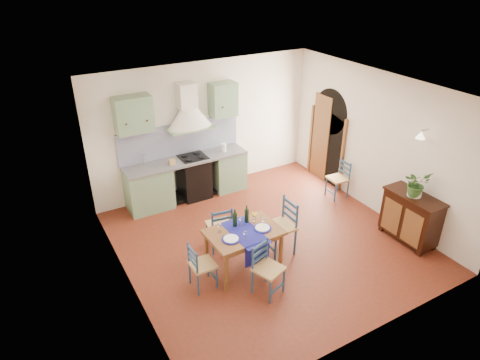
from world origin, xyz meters
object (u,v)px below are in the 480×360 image
potted_plant (417,184)px  sideboard (411,216)px  dining_table (244,236)px  chair_near (267,269)px

potted_plant → sideboard: bearing=-17.3°
sideboard → dining_table: bearing=165.5°
dining_table → chair_near: dining_table is taller
dining_table → chair_near: 0.69m
dining_table → potted_plant: 3.12m
dining_table → potted_plant: (2.98, -0.77, 0.51)m
dining_table → chair_near: (0.02, -0.65, -0.21)m
chair_near → sideboard: bearing=-2.4°
chair_near → potted_plant: 3.05m
chair_near → sideboard: (2.98, -0.12, 0.06)m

